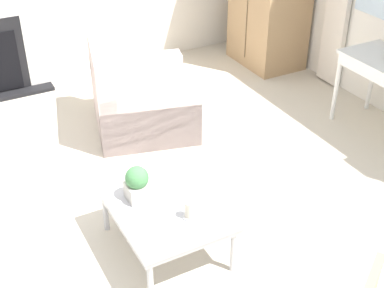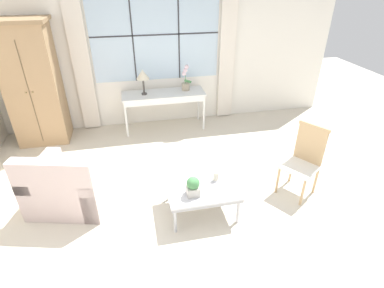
% 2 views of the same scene
% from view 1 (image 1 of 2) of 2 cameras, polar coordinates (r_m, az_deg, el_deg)
% --- Properties ---
extents(ground_plane, '(14.00, 14.00, 0.00)m').
position_cam_1_polar(ground_plane, '(4.02, -5.59, -9.85)').
color(ground_plane, beige).
extents(armchair_upholstered, '(1.18, 1.13, 0.89)m').
position_cam_1_polar(armchair_upholstered, '(5.19, -5.62, 4.66)').
color(armchair_upholstered, beige).
rests_on(armchair_upholstered, ground_plane).
extents(coffee_table, '(0.90, 0.71, 0.41)m').
position_cam_1_polar(coffee_table, '(3.68, -2.84, -6.89)').
color(coffee_table, '#BCBCC1').
rests_on(coffee_table, ground_plane).
extents(potted_plant_small, '(0.16, 0.16, 0.25)m').
position_cam_1_polar(potted_plant_small, '(3.63, -5.86, -4.17)').
color(potted_plant_small, '#BCB7AD').
rests_on(potted_plant_small, coffee_table).
extents(pillar_candle, '(0.09, 0.09, 0.14)m').
position_cam_1_polar(pillar_candle, '(3.50, -0.23, -7.12)').
color(pillar_candle, silver).
rests_on(pillar_candle, coffee_table).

